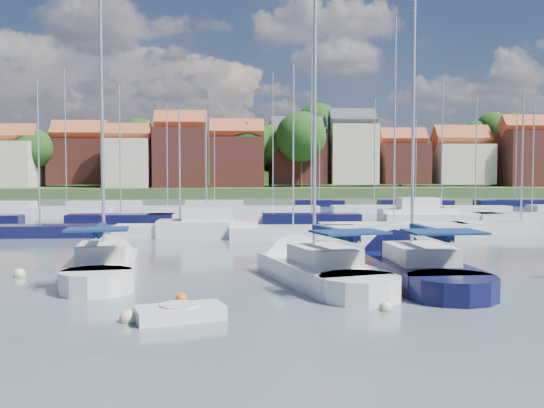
{
  "coord_description": "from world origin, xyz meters",
  "views": [
    {
      "loc": [
        -3.35,
        -22.86,
        4.56
      ],
      "look_at": [
        -1.11,
        14.0,
        2.63
      ],
      "focal_mm": 40.0,
      "sensor_mm": 36.0,
      "label": 1
    }
  ],
  "objects": [
    {
      "name": "buoy_d",
      "position": [
        1.6,
        -3.33,
        0.0
      ],
      "size": [
        0.42,
        0.42,
        0.42
      ],
      "primitive_type": "sphere",
      "color": "beige",
      "rests_on": "ground"
    },
    {
      "name": "far_shore_town",
      "position": [
        2.23,
        132.67,
        4.61
      ],
      "size": [
        212.46,
        90.0,
        22.27
      ],
      "color": "#354D26",
      "rests_on": "ground"
    },
    {
      "name": "tender",
      "position": [
        -5.07,
        -4.26,
        0.22
      ],
      "size": [
        2.94,
        2.02,
        0.58
      ],
      "rotation": [
        0.0,
        0.0,
        0.32
      ],
      "color": "silver",
      "rests_on": "ground"
    },
    {
      "name": "sailboat_navy",
      "position": [
        4.22,
        3.77,
        0.35
      ],
      "size": [
        3.75,
        12.47,
        17.08
      ],
      "rotation": [
        0.0,
        0.0,
        1.61
      ],
      "color": "black",
      "rests_on": "ground"
    },
    {
      "name": "buoy_c",
      "position": [
        -5.26,
        -1.59,
        0.0
      ],
      "size": [
        0.44,
        0.44,
        0.44
      ],
      "primitive_type": "sphere",
      "color": "#D85914",
      "rests_on": "ground"
    },
    {
      "name": "ground",
      "position": [
        0.0,
        40.0,
        0.0
      ],
      "size": [
        260.0,
        260.0,
        0.0
      ],
      "primitive_type": "plane",
      "color": "#405058",
      "rests_on": "ground"
    },
    {
      "name": "buoy_e",
      "position": [
        1.71,
        6.43,
        0.0
      ],
      "size": [
        0.51,
        0.51,
        0.51
      ],
      "primitive_type": "sphere",
      "color": "#D85914",
      "rests_on": "ground"
    },
    {
      "name": "sailboat_left",
      "position": [
        -9.21,
        4.64,
        0.36
      ],
      "size": [
        4.14,
        10.76,
        14.3
      ],
      "rotation": [
        0.0,
        0.0,
        1.7
      ],
      "color": "silver",
      "rests_on": "ground"
    },
    {
      "name": "buoy_b",
      "position": [
        -6.63,
        -4.38,
        0.0
      ],
      "size": [
        0.53,
        0.53,
        0.53
      ],
      "primitive_type": "sphere",
      "color": "beige",
      "rests_on": "ground"
    },
    {
      "name": "marina_field",
      "position": [
        1.91,
        35.15,
        0.43
      ],
      "size": [
        79.62,
        41.41,
        15.93
      ],
      "color": "silver",
      "rests_on": "ground"
    },
    {
      "name": "buoy_g",
      "position": [
        -12.8,
        4.04,
        0.0
      ],
      "size": [
        0.52,
        0.52,
        0.52
      ],
      "primitive_type": "sphere",
      "color": "beige",
      "rests_on": "ground"
    },
    {
      "name": "sailboat_centre",
      "position": [
        -0.26,
        3.23,
        0.35
      ],
      "size": [
        6.01,
        11.81,
        15.52
      ],
      "rotation": [
        0.0,
        0.0,
        1.85
      ],
      "color": "silver",
      "rests_on": "ground"
    }
  ]
}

